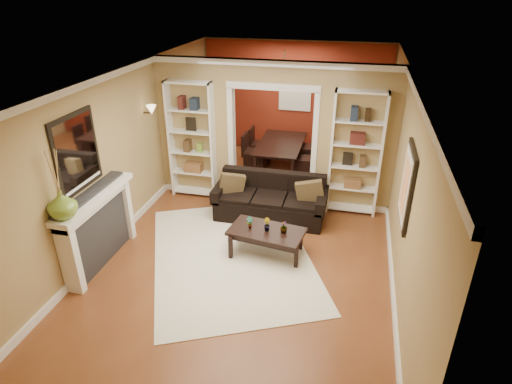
% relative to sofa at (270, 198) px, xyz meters
% --- Properties ---
extents(floor, '(8.00, 8.00, 0.00)m').
position_rel_sofa_xyz_m(floor, '(-0.12, -0.45, -0.40)').
color(floor, brown).
rests_on(floor, ground).
extents(ceiling, '(8.00, 8.00, 0.00)m').
position_rel_sofa_xyz_m(ceiling, '(-0.12, -0.45, 2.30)').
color(ceiling, white).
rests_on(ceiling, ground).
extents(wall_back, '(8.00, 0.00, 8.00)m').
position_rel_sofa_xyz_m(wall_back, '(-0.12, 3.55, 0.95)').
color(wall_back, tan).
rests_on(wall_back, ground).
extents(wall_front, '(8.00, 0.00, 8.00)m').
position_rel_sofa_xyz_m(wall_front, '(-0.12, -4.45, 0.95)').
color(wall_front, tan).
rests_on(wall_front, ground).
extents(wall_left, '(0.00, 8.00, 8.00)m').
position_rel_sofa_xyz_m(wall_left, '(-2.37, -0.45, 0.95)').
color(wall_left, tan).
rests_on(wall_left, ground).
extents(wall_right, '(0.00, 8.00, 8.00)m').
position_rel_sofa_xyz_m(wall_right, '(2.13, -0.45, 0.95)').
color(wall_right, tan).
rests_on(wall_right, ground).
extents(partition_wall, '(4.50, 0.15, 2.70)m').
position_rel_sofa_xyz_m(partition_wall, '(-0.12, 0.75, 0.95)').
color(partition_wall, tan).
rests_on(partition_wall, floor).
extents(red_back_panel, '(4.44, 0.04, 2.64)m').
position_rel_sofa_xyz_m(red_back_panel, '(-0.12, 3.52, 0.92)').
color(red_back_panel, maroon).
rests_on(red_back_panel, floor).
extents(dining_window, '(0.78, 0.03, 0.98)m').
position_rel_sofa_xyz_m(dining_window, '(-0.12, 3.48, 1.15)').
color(dining_window, '#8CA5CC').
rests_on(dining_window, wall_back).
extents(area_rug, '(3.58, 4.04, 0.01)m').
position_rel_sofa_xyz_m(area_rug, '(-0.35, -1.35, -0.39)').
color(area_rug, silver).
rests_on(area_rug, floor).
extents(sofa, '(2.03, 0.88, 0.79)m').
position_rel_sofa_xyz_m(sofa, '(0.00, 0.00, 0.00)').
color(sofa, black).
rests_on(sofa, floor).
extents(pillow_left, '(0.46, 0.31, 0.45)m').
position_rel_sofa_xyz_m(pillow_left, '(-0.72, -0.02, 0.21)').
color(pillow_left, brown).
rests_on(pillow_left, sofa).
extents(pillow_right, '(0.48, 0.17, 0.47)m').
position_rel_sofa_xyz_m(pillow_right, '(0.72, -0.02, 0.23)').
color(pillow_right, brown).
rests_on(pillow_right, sofa).
extents(coffee_table, '(1.24, 0.79, 0.44)m').
position_rel_sofa_xyz_m(coffee_table, '(0.18, -1.17, -0.18)').
color(coffee_table, black).
rests_on(coffee_table, floor).
extents(plant_left, '(0.13, 0.12, 0.20)m').
position_rel_sofa_xyz_m(plant_left, '(-0.09, -1.17, 0.14)').
color(plant_left, '#336626').
rests_on(plant_left, coffee_table).
extents(plant_center, '(0.14, 0.15, 0.21)m').
position_rel_sofa_xyz_m(plant_center, '(0.18, -1.17, 0.15)').
color(plant_center, '#336626').
rests_on(plant_center, coffee_table).
extents(plant_right, '(0.13, 0.13, 0.20)m').
position_rel_sofa_xyz_m(plant_right, '(0.45, -1.17, 0.14)').
color(plant_right, '#336626').
rests_on(plant_right, coffee_table).
extents(bookshelf_left, '(0.90, 0.30, 2.30)m').
position_rel_sofa_xyz_m(bookshelf_left, '(-1.67, 0.58, 0.75)').
color(bookshelf_left, white).
rests_on(bookshelf_left, floor).
extents(bookshelf_right, '(0.90, 0.30, 2.30)m').
position_rel_sofa_xyz_m(bookshelf_right, '(1.43, 0.58, 0.75)').
color(bookshelf_right, white).
rests_on(bookshelf_right, floor).
extents(fireplace, '(0.32, 1.70, 1.16)m').
position_rel_sofa_xyz_m(fireplace, '(-2.21, -1.95, 0.18)').
color(fireplace, white).
rests_on(fireplace, floor).
extents(vase, '(0.47, 0.47, 0.39)m').
position_rel_sofa_xyz_m(vase, '(-2.21, -2.62, 0.96)').
color(vase, olive).
rests_on(vase, fireplace).
extents(mirror, '(0.03, 0.95, 1.10)m').
position_rel_sofa_xyz_m(mirror, '(-2.35, -1.95, 1.40)').
color(mirror, silver).
rests_on(mirror, wall_left).
extents(wall_sconce, '(0.18, 0.18, 0.22)m').
position_rel_sofa_xyz_m(wall_sconce, '(-2.27, 0.10, 1.43)').
color(wall_sconce, '#FFE0A5').
rests_on(wall_sconce, wall_left).
extents(framed_art, '(0.04, 0.85, 1.05)m').
position_rel_sofa_xyz_m(framed_art, '(2.09, -1.45, 1.15)').
color(framed_art, black).
rests_on(framed_art, wall_right).
extents(dining_table, '(1.78, 0.99, 0.63)m').
position_rel_sofa_xyz_m(dining_table, '(-0.20, 2.30, -0.08)').
color(dining_table, black).
rests_on(dining_table, floor).
extents(dining_chair_nw, '(0.52, 0.52, 0.91)m').
position_rel_sofa_xyz_m(dining_chair_nw, '(-0.75, 2.00, 0.06)').
color(dining_chair_nw, black).
rests_on(dining_chair_nw, floor).
extents(dining_chair_ne, '(0.51, 0.51, 0.80)m').
position_rel_sofa_xyz_m(dining_chair_ne, '(0.35, 2.00, 0.01)').
color(dining_chair_ne, black).
rests_on(dining_chair_ne, floor).
extents(dining_chair_sw, '(0.54, 0.54, 0.86)m').
position_rel_sofa_xyz_m(dining_chair_sw, '(-0.75, 2.60, 0.04)').
color(dining_chair_sw, black).
rests_on(dining_chair_sw, floor).
extents(dining_chair_se, '(0.54, 0.54, 0.89)m').
position_rel_sofa_xyz_m(dining_chair_se, '(0.35, 2.60, 0.05)').
color(dining_chair_se, black).
rests_on(dining_chair_se, floor).
extents(chandelier, '(0.50, 0.50, 0.30)m').
position_rel_sofa_xyz_m(chandelier, '(-0.12, 2.25, 1.62)').
color(chandelier, '#302315').
rests_on(chandelier, ceiling).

